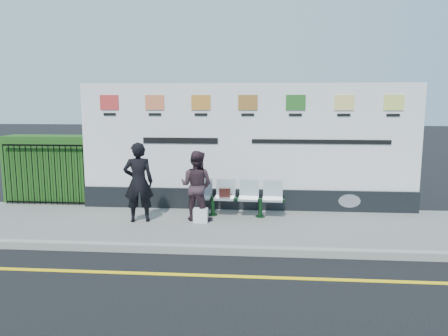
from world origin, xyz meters
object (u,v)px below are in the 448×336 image
object	(u,v)px
bench	(236,206)
woman_left	(139,182)
billboard	(247,155)
woman_right	(196,186)

from	to	relation	value
bench	woman_left	world-z (taller)	woman_left
billboard	woman_left	bearing A→B (deg)	-150.46
woman_left	bench	bearing A→B (deg)	-177.66
billboard	woman_right	bearing A→B (deg)	-134.79
woman_left	woman_right	world-z (taller)	woman_left
billboard	woman_right	size ratio (longest dim) A/B	5.23
bench	woman_left	xyz separation A→B (m)	(-2.08, -0.60, 0.64)
bench	woman_right	xyz separation A→B (m)	(-0.86, -0.38, 0.54)
billboard	woman_right	distance (m)	1.62
billboard	bench	xyz separation A→B (m)	(-0.22, -0.71, -1.08)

